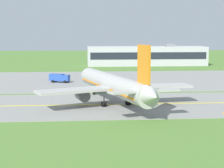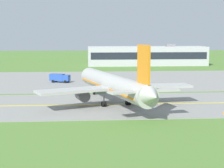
{
  "view_description": "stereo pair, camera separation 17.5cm",
  "coord_description": "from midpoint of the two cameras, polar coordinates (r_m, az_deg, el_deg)",
  "views": [
    {
      "loc": [
        -6.58,
        -76.44,
        14.55
      ],
      "look_at": [
        -0.22,
        2.41,
        4.0
      ],
      "focal_mm": 60.9,
      "sensor_mm": 36.0,
      "label": 1
    },
    {
      "loc": [
        -6.41,
        -76.46,
        14.55
      ],
      "look_at": [
        -0.22,
        2.41,
        4.0
      ],
      "focal_mm": 60.9,
      "sensor_mm": 36.0,
      "label": 2
    }
  ],
  "objects": [
    {
      "name": "apron_pad",
      "position": [
        120.47,
        3.29,
        0.67
      ],
      "size": [
        140.0,
        52.0,
        0.1
      ],
      "primitive_type": "cube",
      "color": "gray",
      "rests_on": "ground"
    },
    {
      "name": "taxiway_centreline",
      "position": [
        78.07,
        0.24,
        -3.07
      ],
      "size": [
        220.0,
        0.6,
        0.01
      ],
      "primitive_type": "cube",
      "color": "yellow",
      "rests_on": "taxiway_strip"
    },
    {
      "name": "traffic_cone_far_edge",
      "position": [
        91.29,
        -9.9,
        -1.5
      ],
      "size": [
        0.44,
        0.44,
        0.6
      ],
      "primitive_type": "cone",
      "color": "orange",
      "rests_on": "ground"
    },
    {
      "name": "airplane_lead",
      "position": [
        77.36,
        0.18,
        -0.14
      ],
      "size": [
        31.97,
        39.03,
        12.7
      ],
      "color": "#ADADA8",
      "rests_on": "ground"
    },
    {
      "name": "terminal_building",
      "position": [
        176.07,
        5.17,
        4.23
      ],
      "size": [
        54.18,
        13.68,
        9.78
      ],
      "color": "#B2B2B7",
      "rests_on": "ground"
    },
    {
      "name": "ground_plane",
      "position": [
        78.09,
        0.24,
        -3.14
      ],
      "size": [
        500.0,
        500.0,
        0.0
      ],
      "primitive_type": "plane",
      "color": "#517A33"
    },
    {
      "name": "traffic_cone_mid_edge",
      "position": [
        71.58,
        16.37,
        -4.2
      ],
      "size": [
        0.44,
        0.44,
        0.6
      ],
      "primitive_type": "cone",
      "color": "orange",
      "rests_on": "ground"
    },
    {
      "name": "service_truck_fuel",
      "position": [
        113.78,
        -7.94,
        0.95
      ],
      "size": [
        6.34,
        4.0,
        2.6
      ],
      "color": "#264CA5",
      "rests_on": "ground"
    },
    {
      "name": "taxiway_strip",
      "position": [
        78.08,
        0.24,
        -3.11
      ],
      "size": [
        240.0,
        28.0,
        0.1
      ],
      "primitive_type": "cube",
      "color": "gray",
      "rests_on": "ground"
    }
  ]
}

